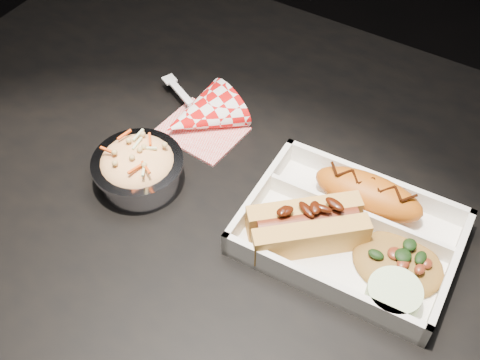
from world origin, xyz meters
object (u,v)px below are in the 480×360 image
at_px(dining_table, 269,240).
at_px(food_tray, 349,235).
at_px(hotdog, 307,225).
at_px(fried_pastry, 368,194).
at_px(foil_coleslaw_cup, 138,167).
at_px(napkin_fork, 200,116).

distance_m(dining_table, food_tray, 0.15).
bearing_deg(hotdog, fried_pastry, 22.21).
bearing_deg(hotdog, foil_coleslaw_cup, 145.55).
relative_size(food_tray, napkin_fork, 1.59).
distance_m(dining_table, hotdog, 0.15).
bearing_deg(napkin_fork, hotdog, 1.08).
distance_m(fried_pastry, foil_coleslaw_cup, 0.29).
xyz_separation_m(food_tray, hotdog, (-0.04, -0.03, 0.02)).
bearing_deg(food_tray, foil_coleslaw_cup, -170.66).
height_order(foil_coleslaw_cup, napkin_fork, same).
height_order(fried_pastry, foil_coleslaw_cup, foil_coleslaw_cup).
height_order(dining_table, food_tray, food_tray).
relative_size(hotdog, napkin_fork, 0.88).
bearing_deg(fried_pastry, food_tray, -87.35).
xyz_separation_m(hotdog, foil_coleslaw_cup, (-0.23, -0.03, -0.00)).
distance_m(food_tray, fried_pastry, 0.06).
bearing_deg(fried_pastry, napkin_fork, 176.02).
bearing_deg(food_tray, fried_pastry, 90.00).
xyz_separation_m(fried_pastry, napkin_fork, (-0.26, 0.02, -0.01)).
bearing_deg(fried_pastry, foil_coleslaw_cup, -157.29).
distance_m(dining_table, foil_coleslaw_cup, 0.21).
distance_m(food_tray, napkin_fork, 0.28).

